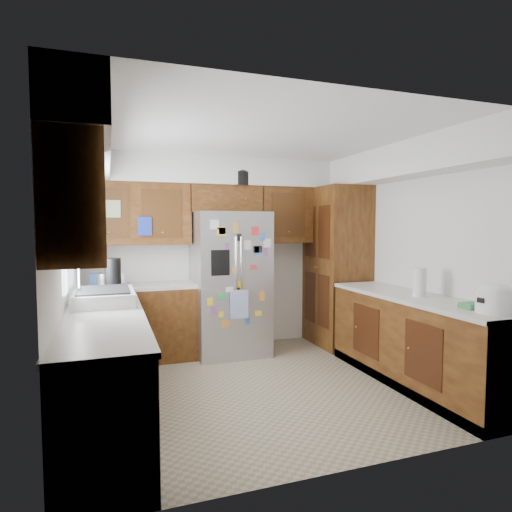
# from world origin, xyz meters

# --- Properties ---
(floor) EXTENTS (3.60, 3.60, 0.00)m
(floor) POSITION_xyz_m (0.00, 0.00, 0.00)
(floor) COLOR tan
(floor) RESTS_ON ground
(room_shell) EXTENTS (3.64, 3.24, 2.52)m
(room_shell) POSITION_xyz_m (-0.11, 0.36, 1.82)
(room_shell) COLOR silver
(room_shell) RESTS_ON ground
(left_counter_run) EXTENTS (1.36, 3.20, 0.92)m
(left_counter_run) POSITION_xyz_m (-1.36, 0.03, 0.43)
(left_counter_run) COLOR #3E1B0B
(left_counter_run) RESTS_ON ground
(right_counter_run) EXTENTS (0.63, 2.25, 0.92)m
(right_counter_run) POSITION_xyz_m (1.50, -0.47, 0.42)
(right_counter_run) COLOR #3E1B0B
(right_counter_run) RESTS_ON ground
(pantry) EXTENTS (0.60, 0.90, 2.15)m
(pantry) POSITION_xyz_m (1.50, 1.15, 1.07)
(pantry) COLOR #3E1B0B
(pantry) RESTS_ON ground
(fridge) EXTENTS (0.90, 0.79, 1.80)m
(fridge) POSITION_xyz_m (-0.00, 1.20, 0.90)
(fridge) COLOR #A1A1A6
(fridge) RESTS_ON ground
(bridge_cabinet) EXTENTS (0.96, 0.34, 0.35)m
(bridge_cabinet) POSITION_xyz_m (0.00, 1.43, 1.98)
(bridge_cabinet) COLOR #3E1B0B
(bridge_cabinet) RESTS_ON fridge
(fridge_top_items) EXTENTS (0.72, 0.38, 0.26)m
(fridge_top_items) POSITION_xyz_m (-0.01, 1.39, 2.27)
(fridge_top_items) COLOR blue
(fridge_top_items) RESTS_ON bridge_cabinet
(sink_assembly) EXTENTS (0.52, 0.70, 0.37)m
(sink_assembly) POSITION_xyz_m (-1.50, 0.10, 0.99)
(sink_assembly) COLOR white
(sink_assembly) RESTS_ON left_counter_run
(left_counter_clutter) EXTENTS (0.40, 0.84, 0.38)m
(left_counter_clutter) POSITION_xyz_m (-1.43, 0.82, 1.05)
(left_counter_clutter) COLOR black
(left_counter_clutter) RESTS_ON left_counter_run
(rice_cooker) EXTENTS (0.29, 0.28, 0.25)m
(rice_cooker) POSITION_xyz_m (1.50, -1.38, 1.05)
(rice_cooker) COLOR white
(rice_cooker) RESTS_ON right_counter_run
(paper_towel) EXTENTS (0.13, 0.13, 0.29)m
(paper_towel) POSITION_xyz_m (1.50, -0.50, 1.06)
(paper_towel) COLOR white
(paper_towel) RESTS_ON right_counter_run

